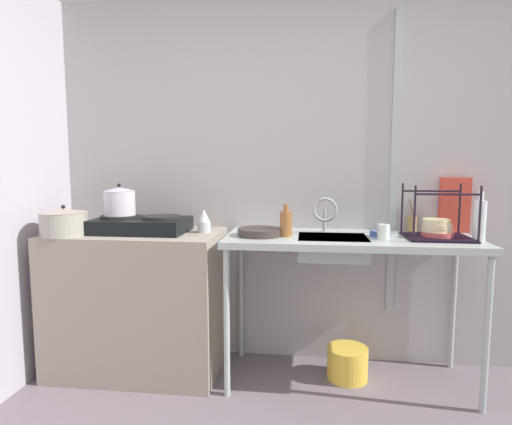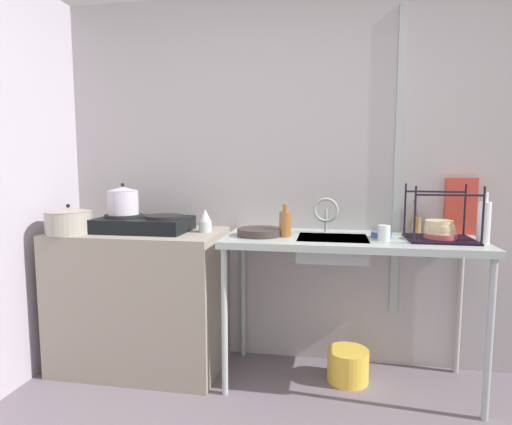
{
  "view_description": "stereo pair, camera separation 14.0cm",
  "coord_description": "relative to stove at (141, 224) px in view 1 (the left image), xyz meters",
  "views": [
    {
      "loc": [
        -0.12,
        -0.96,
        1.33
      ],
      "look_at": [
        -0.42,
        1.56,
        1.05
      ],
      "focal_mm": 29.2,
      "sensor_mm": 36.0,
      "label": 1
    },
    {
      "loc": [
        0.02,
        -0.94,
        1.33
      ],
      "look_at": [
        -0.42,
        1.56,
        1.05
      ],
      "focal_mm": 29.2,
      "sensor_mm": 36.0,
      "label": 2
    }
  ],
  "objects": [
    {
      "name": "pot_on_left_burner",
      "position": [
        -0.14,
        -0.0,
        0.15
      ],
      "size": [
        0.2,
        0.2,
        0.2
      ],
      "color": "silver",
      "rests_on": "stove"
    },
    {
      "name": "dish_rack",
      "position": [
        1.81,
        -0.01,
        0.0
      ],
      "size": [
        0.36,
        0.32,
        0.32
      ],
      "color": "black",
      "rests_on": "counter_sink"
    },
    {
      "name": "bottle_by_rack",
      "position": [
        2.02,
        -0.06,
        0.07
      ],
      "size": [
        0.07,
        0.07,
        0.28
      ],
      "color": "silver",
      "rests_on": "counter_sink"
    },
    {
      "name": "stove",
      "position": [
        0.0,
        0.0,
        0.0
      ],
      "size": [
        0.58,
        0.38,
        0.11
      ],
      "color": "black",
      "rests_on": "counter_concrete"
    },
    {
      "name": "small_bowl_on_drainboard",
      "position": [
        1.49,
        0.02,
        -0.03
      ],
      "size": [
        0.12,
        0.12,
        0.04
      ],
      "primitive_type": "cylinder",
      "color": "#4261A3",
      "rests_on": "counter_sink"
    },
    {
      "name": "pot_beside_stove",
      "position": [
        -0.42,
        -0.17,
        0.03
      ],
      "size": [
        0.28,
        0.28,
        0.19
      ],
      "color": "#A3A08E",
      "rests_on": "counter_concrete"
    },
    {
      "name": "utensil_jar",
      "position": [
        1.73,
        0.25,
        0.0
      ],
      "size": [
        0.06,
        0.06,
        0.21
      ],
      "color": "olive",
      "rests_on": "counter_sink"
    },
    {
      "name": "cereal_box",
      "position": [
        1.98,
        0.25,
        0.12
      ],
      "size": [
        0.18,
        0.07,
        0.35
      ],
      "primitive_type": "cube",
      "rotation": [
        0.0,
        0.0,
        -0.03
      ],
      "color": "#D14131",
      "rests_on": "counter_sink"
    },
    {
      "name": "percolator",
      "position": [
        0.4,
        0.04,
        0.02
      ],
      "size": [
        0.08,
        0.08,
        0.15
      ],
      "color": "silver",
      "rests_on": "counter_concrete"
    },
    {
      "name": "bucket_on_floor",
      "position": [
        1.32,
        0.02,
        -0.86
      ],
      "size": [
        0.25,
        0.25,
        0.2
      ],
      "primitive_type": "cylinder",
      "color": "yellow",
      "rests_on": "ground"
    },
    {
      "name": "counter_concrete",
      "position": [
        -0.04,
        0.0,
        -0.51
      ],
      "size": [
        1.07,
        0.6,
        0.91
      ],
      "primitive_type": "cube",
      "color": "gray",
      "rests_on": "ground"
    },
    {
      "name": "wall_metal_strip",
      "position": [
        1.61,
        0.29,
        0.39
      ],
      "size": [
        0.05,
        0.01,
        1.96
      ],
      "primitive_type": "cube",
      "color": "#A5B1AB"
    },
    {
      "name": "counter_sink",
      "position": [
        1.31,
        0.0,
        -0.12
      ],
      "size": [
        1.49,
        0.6,
        0.91
      ],
      "color": "#A5B1AB",
      "rests_on": "ground"
    },
    {
      "name": "frying_pan",
      "position": [
        0.77,
        -0.04,
        -0.03
      ],
      "size": [
        0.27,
        0.27,
        0.04
      ],
      "primitive_type": "cylinder",
      "color": "#382E2B",
      "rests_on": "counter_sink"
    },
    {
      "name": "cup_by_rack",
      "position": [
        1.49,
        -0.07,
        -0.01
      ],
      "size": [
        0.07,
        0.07,
        0.09
      ],
      "primitive_type": "cylinder",
      "color": "white",
      "rests_on": "counter_sink"
    },
    {
      "name": "wall_back",
      "position": [
        1.16,
        0.35,
        0.27
      ],
      "size": [
        4.42,
        0.1,
        2.45
      ],
      "primitive_type": "cube",
      "color": "#AEA9A9",
      "rests_on": "ground"
    },
    {
      "name": "faucet",
      "position": [
        1.17,
        0.11,
        0.09
      ],
      "size": [
        0.15,
        0.09,
        0.23
      ],
      "color": "#A5B1AB",
      "rests_on": "counter_sink"
    },
    {
      "name": "sink_basin",
      "position": [
        1.2,
        -0.03,
        -0.11
      ],
      "size": [
        0.41,
        0.33,
        0.13
      ],
      "primitive_type": "cube",
      "color": "#A5B1AB",
      "rests_on": "counter_sink"
    },
    {
      "name": "bottle_by_sink",
      "position": [
        0.93,
        -0.05,
        0.03
      ],
      "size": [
        0.07,
        0.07,
        0.2
      ],
      "color": "#985E30",
      "rests_on": "counter_sink"
    }
  ]
}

